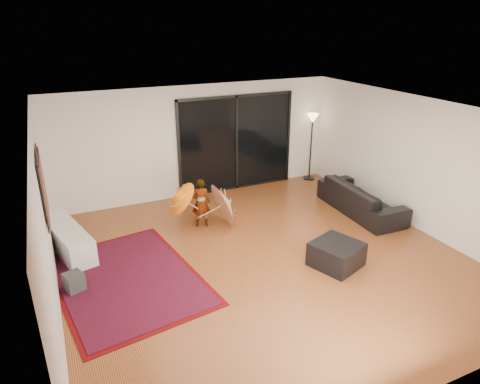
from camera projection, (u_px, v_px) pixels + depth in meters
floor at (264, 259)px, 7.87m from camera, size 7.00×7.00×0.00m
ceiling at (268, 113)px, 6.85m from camera, size 7.00×7.00×0.00m
wall_back at (198, 141)px, 10.31m from camera, size 7.00×0.00×7.00m
wall_front at (424, 306)px, 4.42m from camera, size 7.00×0.00×7.00m
wall_left at (46, 230)px, 6.01m from camera, size 0.00×7.00×7.00m
wall_right at (417, 164)px, 8.71m from camera, size 0.00×7.00×7.00m
sliding_door at (236, 143)px, 10.72m from camera, size 3.06×0.07×2.40m
painting at (43, 186)px, 6.75m from camera, size 0.04×1.28×1.08m
media_console at (67, 238)px, 8.06m from camera, size 0.91×1.92×0.52m
speaker at (74, 282)px, 6.89m from camera, size 0.36×0.36×0.32m
persian_rug at (127, 279)px, 7.24m from camera, size 2.62×3.36×0.02m
sofa at (361, 198)px, 9.66m from camera, size 0.98×2.30×0.66m
ottoman at (336, 254)px, 7.59m from camera, size 0.99×0.99×0.44m
floor_lamp at (312, 128)px, 11.27m from camera, size 0.31×0.31×1.80m
child at (201, 203)px, 8.93m from camera, size 0.45×0.37×1.07m
parasol_orange at (176, 199)px, 8.60m from camera, size 0.61×0.75×0.85m
parasol_white at (230, 202)px, 9.04m from camera, size 0.53×0.97×0.98m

